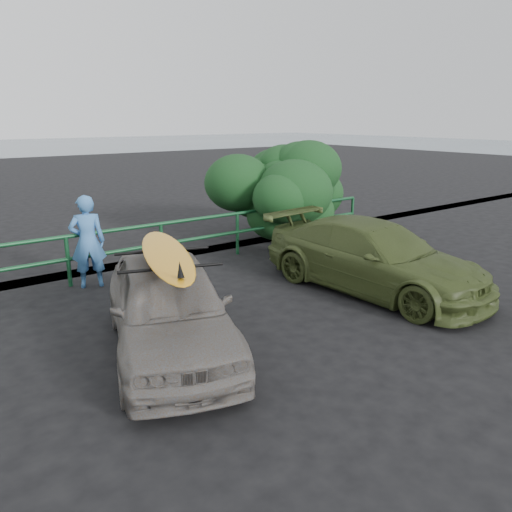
{
  "coord_description": "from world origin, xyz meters",
  "views": [
    {
      "loc": [
        -3.63,
        -4.64,
        3.22
      ],
      "look_at": [
        1.11,
        1.71,
        1.0
      ],
      "focal_mm": 35.0,
      "sensor_mm": 36.0,
      "label": 1
    }
  ],
  "objects": [
    {
      "name": "shrub_right",
      "position": [
        5.0,
        5.5,
        1.2
      ],
      "size": [
        3.2,
        2.4,
        2.39
      ],
      "primitive_type": null,
      "color": "#153B18",
      "rests_on": "ground"
    },
    {
      "name": "surfboard",
      "position": [
        -0.72,
        1.3,
        1.43
      ],
      "size": [
        1.5,
        2.91,
        0.09
      ],
      "primitive_type": "ellipsoid",
      "rotation": [
        0.0,
        0.0,
        -0.33
      ],
      "color": "orange",
      "rests_on": "roof_rack"
    },
    {
      "name": "ground",
      "position": [
        0.0,
        0.0,
        0.0
      ],
      "size": [
        80.0,
        80.0,
        0.0
      ],
      "primitive_type": "plane",
      "color": "black"
    },
    {
      "name": "roof_rack",
      "position": [
        -0.72,
        1.3,
        1.36
      ],
      "size": [
        1.57,
        1.33,
        0.04
      ],
      "primitive_type": null,
      "rotation": [
        0.0,
        0.0,
        -0.33
      ],
      "color": "black",
      "rests_on": "sedan"
    },
    {
      "name": "guardrail",
      "position": [
        0.0,
        5.0,
        0.52
      ],
      "size": [
        14.0,
        0.08,
        1.04
      ],
      "primitive_type": null,
      "color": "#134323",
      "rests_on": "ground"
    },
    {
      "name": "sedan",
      "position": [
        -0.72,
        1.3,
        0.67
      ],
      "size": [
        2.78,
        4.23,
        1.34
      ],
      "primitive_type": "imported",
      "rotation": [
        0.0,
        0.0,
        -0.33
      ],
      "color": "#635E59",
      "rests_on": "ground"
    },
    {
      "name": "olive_vehicle",
      "position": [
        3.59,
        1.31,
        0.66
      ],
      "size": [
        2.24,
        4.69,
        1.32
      ],
      "primitive_type": "imported",
      "rotation": [
        0.0,
        0.0,
        0.09
      ],
      "color": "#3C4920",
      "rests_on": "ground"
    },
    {
      "name": "man",
      "position": [
        -0.67,
        4.75,
        0.9
      ],
      "size": [
        0.76,
        0.6,
        1.81
      ],
      "primitive_type": "imported",
      "rotation": [
        0.0,
        0.0,
        2.86
      ],
      "color": "#3E77BC",
      "rests_on": "ground"
    }
  ]
}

